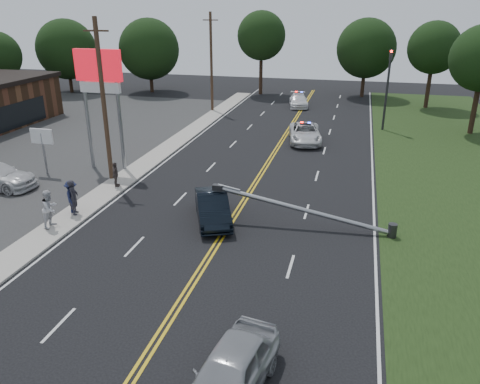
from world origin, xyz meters
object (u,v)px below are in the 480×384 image
(waiting_sedan, at_px, (230,373))
(emergency_b, at_px, (299,100))
(traffic_signal, at_px, (388,83))
(bystander_b, at_px, (50,209))
(bystander_c, at_px, (72,196))
(crashed_sedan, at_px, (213,208))
(bystander_d, at_px, (116,175))
(utility_pole_mid, at_px, (104,102))
(emergency_a, at_px, (305,133))
(fallen_streetlight, at_px, (313,212))
(bystander_a, at_px, (74,197))
(small_sign, at_px, (42,140))
(utility_pole_far, at_px, (211,62))
(pylon_sign, at_px, (100,81))

(waiting_sedan, relative_size, emergency_b, 0.96)
(traffic_signal, relative_size, bystander_b, 3.60)
(waiting_sedan, height_order, bystander_c, bystander_c)
(crashed_sedan, relative_size, waiting_sedan, 1.00)
(waiting_sedan, relative_size, bystander_d, 2.94)
(utility_pole_mid, distance_m, emergency_a, 17.01)
(fallen_streetlight, height_order, emergency_a, fallen_streetlight)
(bystander_b, bearing_deg, fallen_streetlight, -74.51)
(utility_pole_mid, bearing_deg, traffic_signal, 45.80)
(crashed_sedan, xyz_separation_m, bystander_a, (-7.35, -1.22, 0.33))
(small_sign, xyz_separation_m, bystander_b, (5.40, -7.23, -1.23))
(bystander_c, bearing_deg, waiting_sedan, -160.82)
(waiting_sedan, bearing_deg, emergency_a, 101.91)
(utility_pole_far, bearing_deg, small_sign, -102.31)
(utility_pole_far, height_order, bystander_a, utility_pole_far)
(waiting_sedan, xyz_separation_m, bystander_b, (-11.65, 8.34, 0.33))
(utility_pole_far, height_order, crashed_sedan, utility_pole_far)
(pylon_sign, height_order, fallen_streetlight, pylon_sign)
(bystander_a, bearing_deg, waiting_sedan, -153.25)
(crashed_sedan, distance_m, emergency_b, 30.97)
(bystander_c, xyz_separation_m, bystander_d, (0.40, 4.08, -0.13))
(utility_pole_far, distance_m, emergency_a, 15.46)
(small_sign, bearing_deg, fallen_streetlight, -12.40)
(emergency_a, xyz_separation_m, bystander_b, (-10.49, -19.38, 0.35))
(pylon_sign, relative_size, utility_pole_mid, 0.80)
(crashed_sedan, bearing_deg, bystander_c, 164.67)
(emergency_b, height_order, bystander_d, bystander_d)
(traffic_signal, height_order, utility_pole_mid, utility_pole_mid)
(small_sign, xyz_separation_m, utility_pole_far, (4.80, 22.00, 2.75))
(pylon_sign, bearing_deg, waiting_sedan, -52.35)
(emergency_a, bearing_deg, bystander_c, -130.81)
(bystander_a, distance_m, bystander_d, 4.28)
(bystander_c, bearing_deg, utility_pole_mid, -22.79)
(utility_pole_mid, bearing_deg, fallen_streetlight, -16.64)
(small_sign, relative_size, crashed_sedan, 0.68)
(pylon_sign, relative_size, emergency_a, 1.48)
(bystander_c, bearing_deg, bystander_a, -157.79)
(emergency_a, relative_size, emergency_b, 1.14)
(crashed_sedan, bearing_deg, bystander_a, 166.42)
(utility_pole_mid, height_order, utility_pole_far, same)
(utility_pole_mid, height_order, bystander_c, utility_pole_mid)
(small_sign, distance_m, waiting_sedan, 23.15)
(traffic_signal, bearing_deg, utility_pole_far, 167.11)
(waiting_sedan, xyz_separation_m, bystander_c, (-11.62, 10.20, 0.24))
(crashed_sedan, height_order, waiting_sedan, waiting_sedan)
(fallen_streetlight, distance_m, emergency_a, 16.31)
(bystander_c, bearing_deg, fallen_streetlight, -113.39)
(traffic_signal, xyz_separation_m, utility_pole_mid, (-17.50, -18.00, 0.88))
(traffic_signal, distance_m, utility_pole_far, 17.97)
(pylon_sign, xyz_separation_m, waiting_sedan, (13.55, -17.57, -5.22))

